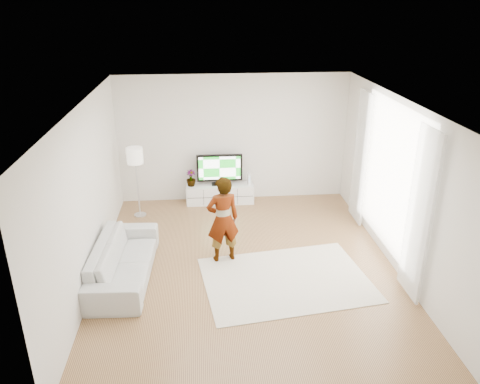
{
  "coord_description": "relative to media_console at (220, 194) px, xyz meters",
  "views": [
    {
      "loc": [
        -0.71,
        -6.85,
        4.28
      ],
      "look_at": [
        -0.08,
        0.4,
        1.23
      ],
      "focal_mm": 35.0,
      "sensor_mm": 36.0,
      "label": 1
    }
  ],
  "objects": [
    {
      "name": "floor",
      "position": [
        0.32,
        -2.76,
        -0.21
      ],
      "size": [
        6.0,
        6.0,
        0.0
      ],
      "primitive_type": "plane",
      "color": "#AD824E",
      "rests_on": "ground"
    },
    {
      "name": "ceiling",
      "position": [
        0.32,
        -2.76,
        2.59
      ],
      "size": [
        6.0,
        6.0,
        0.0
      ],
      "primitive_type": "plane",
      "color": "white",
      "rests_on": "wall_back"
    },
    {
      "name": "wall_left",
      "position": [
        -2.18,
        -2.76,
        1.19
      ],
      "size": [
        0.02,
        6.0,
        2.8
      ],
      "primitive_type": "cube",
      "color": "silver",
      "rests_on": "floor"
    },
    {
      "name": "wall_right",
      "position": [
        2.82,
        -2.76,
        1.19
      ],
      "size": [
        0.02,
        6.0,
        2.8
      ],
      "primitive_type": "cube",
      "color": "silver",
      "rests_on": "floor"
    },
    {
      "name": "wall_back",
      "position": [
        0.32,
        0.24,
        1.19
      ],
      "size": [
        5.0,
        0.02,
        2.8
      ],
      "primitive_type": "cube",
      "color": "silver",
      "rests_on": "floor"
    },
    {
      "name": "wall_front",
      "position": [
        0.32,
        -5.76,
        1.19
      ],
      "size": [
        5.0,
        0.02,
        2.8
      ],
      "primitive_type": "cube",
      "color": "silver",
      "rests_on": "floor"
    },
    {
      "name": "window",
      "position": [
        2.8,
        -2.46,
        1.24
      ],
      "size": [
        0.01,
        2.6,
        2.5
      ],
      "primitive_type": "cube",
      "color": "white",
      "rests_on": "wall_right"
    },
    {
      "name": "curtain_near",
      "position": [
        2.72,
        -3.76,
        1.14
      ],
      "size": [
        0.04,
        0.7,
        2.6
      ],
      "primitive_type": "cube",
      "color": "white",
      "rests_on": "floor"
    },
    {
      "name": "curtain_far",
      "position": [
        2.72,
        -1.16,
        1.14
      ],
      "size": [
        0.04,
        0.7,
        2.6
      ],
      "primitive_type": "cube",
      "color": "white",
      "rests_on": "floor"
    },
    {
      "name": "media_console",
      "position": [
        0.0,
        0.0,
        0.0
      ],
      "size": [
        1.49,
        0.42,
        0.42
      ],
      "color": "white",
      "rests_on": "floor"
    },
    {
      "name": "television",
      "position": [
        -0.0,
        0.03,
        0.59
      ],
      "size": [
        1.0,
        0.2,
        0.7
      ],
      "color": "black",
      "rests_on": "media_console"
    },
    {
      "name": "game_console",
      "position": [
        0.65,
        -0.0,
        0.33
      ],
      "size": [
        0.06,
        0.18,
        0.25
      ],
      "rotation": [
        0.0,
        0.0,
        -0.0
      ],
      "color": "white",
      "rests_on": "media_console"
    },
    {
      "name": "potted_plant",
      "position": [
        -0.63,
        0.0,
        0.39
      ],
      "size": [
        0.24,
        0.24,
        0.36
      ],
      "primitive_type": "imported",
      "rotation": [
        0.0,
        0.0,
        0.19
      ],
      "color": "#3F7238",
      "rests_on": "media_console"
    },
    {
      "name": "rug",
      "position": [
        0.92,
        -3.22,
        -0.2
      ],
      "size": [
        2.88,
        2.24,
        0.01
      ],
      "primitive_type": "cube",
      "rotation": [
        0.0,
        0.0,
        0.14
      ],
      "color": "beige",
      "rests_on": "floor"
    },
    {
      "name": "player",
      "position": [
        -0.06,
        -2.49,
        0.57
      ],
      "size": [
        0.63,
        0.48,
        1.54
      ],
      "primitive_type": "imported",
      "rotation": [
        0.0,
        0.0,
        3.36
      ],
      "color": "#334772",
      "rests_on": "rug"
    },
    {
      "name": "sofa",
      "position": [
        -1.71,
        -2.89,
        0.11
      ],
      "size": [
        0.96,
        2.22,
        0.64
      ],
      "primitive_type": "imported",
      "rotation": [
        0.0,
        0.0,
        1.52
      ],
      "color": "beige",
      "rests_on": "floor"
    },
    {
      "name": "floor_lamp",
      "position": [
        -1.72,
        -0.53,
        1.05
      ],
      "size": [
        0.33,
        0.33,
        1.48
      ],
      "color": "silver",
      "rests_on": "floor"
    }
  ]
}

